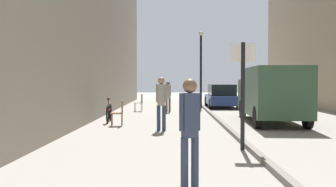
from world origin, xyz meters
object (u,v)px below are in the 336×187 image
(parked_car, at_px, (222,96))
(street_sign_post, at_px, (243,86))
(pedestrian_far_crossing, at_px, (190,125))
(delivery_van, at_px, (271,93))
(cafe_chair_by_doorway, at_px, (140,101))
(lamp_post, at_px, (201,64))
(bicycle_leaning, at_px, (109,113))
(pedestrian_mid_block, at_px, (168,94))
(cafe_chair_near_window, at_px, (119,111))
(pedestrian_main_foreground, at_px, (161,100))

(parked_car, xyz_separation_m, street_sign_post, (-1.34, -14.53, 0.83))
(pedestrian_far_crossing, distance_m, street_sign_post, 3.61)
(delivery_van, height_order, street_sign_post, street_sign_post)
(street_sign_post, xyz_separation_m, cafe_chair_by_doorway, (-3.53, 11.49, -1.00))
(pedestrian_far_crossing, bearing_deg, lamp_post, -111.13)
(delivery_van, bearing_deg, bicycle_leaning, -178.00)
(street_sign_post, relative_size, bicycle_leaning, 1.47)
(pedestrian_mid_block, bearing_deg, street_sign_post, -97.09)
(pedestrian_mid_block, relative_size, lamp_post, 0.35)
(bicycle_leaning, bearing_deg, pedestrian_far_crossing, -76.95)
(street_sign_post, height_order, bicycle_leaning, street_sign_post)
(street_sign_post, bearing_deg, lamp_post, -86.53)
(pedestrian_mid_block, height_order, lamp_post, lamp_post)
(pedestrian_far_crossing, relative_size, street_sign_post, 0.66)
(lamp_post, xyz_separation_m, cafe_chair_by_doorway, (-3.56, -2.87, -2.18))
(cafe_chair_near_window, distance_m, cafe_chair_by_doorway, 6.66)
(cafe_chair_near_window, xyz_separation_m, cafe_chair_by_doorway, (0.16, 6.66, 0.00))
(pedestrian_far_crossing, relative_size, lamp_post, 0.36)
(street_sign_post, relative_size, cafe_chair_near_window, 2.77)
(pedestrian_main_foreground, distance_m, street_sign_post, 4.08)
(bicycle_leaning, bearing_deg, cafe_chair_near_window, -68.34)
(delivery_van, xyz_separation_m, street_sign_post, (-2.23, -5.98, 0.35))
(pedestrian_main_foreground, bearing_deg, pedestrian_mid_block, 92.63)
(cafe_chair_near_window, bearing_deg, parked_car, -32.49)
(lamp_post, height_order, cafe_chair_by_doorway, lamp_post)
(delivery_van, bearing_deg, cafe_chair_near_window, -166.12)
(street_sign_post, bearing_deg, cafe_chair_near_window, -49.04)
(pedestrian_far_crossing, relative_size, bicycle_leaning, 0.97)
(delivery_van, height_order, cafe_chair_by_doorway, delivery_van)
(pedestrian_main_foreground, distance_m, cafe_chair_by_doorway, 8.17)
(pedestrian_mid_block, xyz_separation_m, lamp_post, (1.99, 3.48, 1.77))
(pedestrian_mid_block, distance_m, lamp_post, 4.38)
(lamp_post, distance_m, cafe_chair_by_doorway, 5.07)
(pedestrian_main_foreground, relative_size, bicycle_leaning, 1.02)
(bicycle_leaning, xyz_separation_m, cafe_chair_by_doorway, (0.76, 5.41, 0.17))
(cafe_chair_near_window, bearing_deg, cafe_chair_by_doorway, -6.44)
(parked_car, distance_m, bicycle_leaning, 10.16)
(pedestrian_mid_block, distance_m, delivery_van, 6.46)
(pedestrian_far_crossing, relative_size, parked_car, 0.41)
(street_sign_post, bearing_deg, pedestrian_main_foreground, -55.45)
(pedestrian_main_foreground, xyz_separation_m, street_sign_post, (2.08, -3.47, 0.51))
(pedestrian_mid_block, relative_size, bicycle_leaning, 0.93)
(pedestrian_main_foreground, xyz_separation_m, bicycle_leaning, (-2.21, 2.62, -0.66))
(pedestrian_main_foreground, height_order, cafe_chair_near_window, pedestrian_main_foreground)
(cafe_chair_by_doorway, bearing_deg, delivery_van, -147.56)
(pedestrian_mid_block, relative_size, street_sign_post, 0.63)
(delivery_van, bearing_deg, pedestrian_mid_block, 133.47)
(pedestrian_far_crossing, height_order, street_sign_post, street_sign_post)
(pedestrian_main_foreground, xyz_separation_m, pedestrian_mid_block, (0.11, 7.42, -0.09))
(lamp_post, bearing_deg, pedestrian_main_foreground, -100.95)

